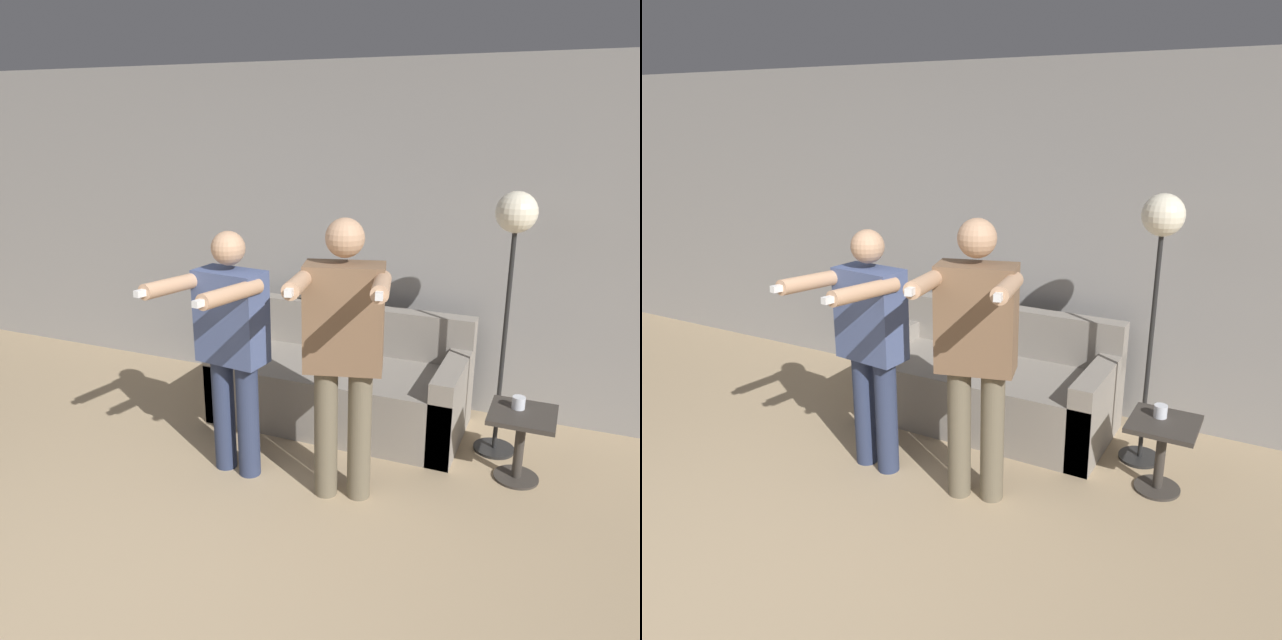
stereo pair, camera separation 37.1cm
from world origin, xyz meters
TOP-DOWN VIEW (x-y plane):
  - ground_plane at (0.00, 0.00)m, footprint 16.00×16.00m
  - wall_back at (0.00, 3.03)m, footprint 10.00×0.05m
  - couch at (0.38, 2.46)m, footprint 1.83×0.83m
  - person_left at (0.01, 1.51)m, footprint 0.54×0.71m
  - person_right at (0.75, 1.51)m, footprint 0.62×0.76m
  - cat at (0.09, 2.78)m, footprint 0.51×0.11m
  - floor_lamp at (1.52, 2.43)m, footprint 0.28×0.28m
  - side_table at (1.70, 2.12)m, footprint 0.40×0.40m
  - cup at (1.67, 2.17)m, footprint 0.08×0.08m

SIDE VIEW (x-z plane):
  - ground_plane at x=0.00m, z-range 0.00..0.00m
  - couch at x=0.38m, z-range -0.13..0.69m
  - side_table at x=1.70m, z-range 0.10..0.56m
  - cup at x=1.67m, z-range 0.46..0.54m
  - cat at x=0.09m, z-range 0.81..0.98m
  - person_left at x=0.01m, z-range 0.12..1.69m
  - person_right at x=0.75m, z-range 0.14..1.82m
  - wall_back at x=0.00m, z-range 0.00..2.60m
  - floor_lamp at x=1.52m, z-range 0.57..2.34m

